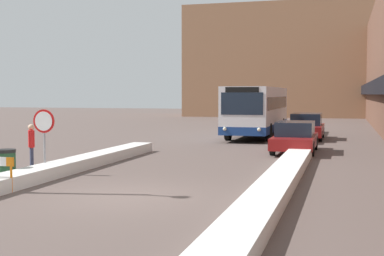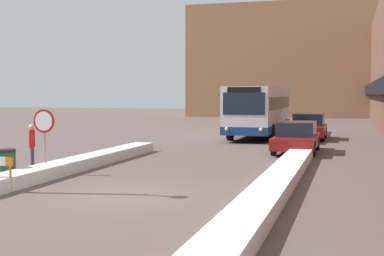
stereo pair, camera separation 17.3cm
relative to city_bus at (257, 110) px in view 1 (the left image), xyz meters
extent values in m
plane|color=brown|center=(-0.15, -20.15, -1.65)|extent=(160.00, 160.00, 0.00)
cube|color=black|center=(7.10, 3.85, 1.40)|extent=(0.50, 60.00, 0.90)
cube|color=#996B4C|center=(-0.15, 31.01, 4.82)|extent=(26.00, 8.00, 12.93)
cube|color=silver|center=(-3.75, -17.84, -1.45)|extent=(0.90, 16.15, 0.39)
cube|color=silver|center=(3.45, -17.36, -1.45)|extent=(0.90, 17.04, 0.39)
cube|color=silver|center=(0.00, 0.01, 0.08)|extent=(2.53, 10.27, 2.60)
cube|color=navy|center=(0.00, 0.01, -0.99)|extent=(2.55, 10.29, 0.45)
cube|color=#192333|center=(0.00, 0.01, 0.44)|extent=(2.56, 9.45, 0.71)
cube|color=#192333|center=(0.00, -5.14, 0.47)|extent=(2.23, 0.03, 1.17)
cube|color=black|center=(0.00, -5.14, 1.20)|extent=(1.77, 0.03, 0.28)
sphere|color=#F2EAC6|center=(-0.91, -5.15, -0.87)|extent=(0.20, 0.20, 0.20)
sphere|color=#F2EAC6|center=(0.91, -5.15, -0.87)|extent=(0.20, 0.20, 0.20)
cylinder|color=black|center=(-1.15, -3.18, -1.14)|extent=(0.28, 1.01, 1.01)
cylinder|color=black|center=(1.15, -3.18, -1.14)|extent=(0.28, 1.01, 1.01)
cylinder|color=black|center=(-1.15, 3.19, -1.14)|extent=(0.28, 1.01, 1.01)
cylinder|color=black|center=(1.15, 3.19, -1.14)|extent=(0.28, 1.01, 1.01)
cube|color=maroon|center=(3.05, -8.48, -1.14)|extent=(1.80, 4.63, 0.50)
cube|color=#192333|center=(3.05, -8.36, -0.58)|extent=(1.59, 2.55, 0.62)
cylinder|color=black|center=(3.87, -9.91, -1.32)|extent=(0.20, 0.65, 0.65)
cylinder|color=black|center=(2.23, -9.91, -1.32)|extent=(0.20, 0.65, 0.65)
cylinder|color=black|center=(3.87, -7.04, -1.32)|extent=(0.20, 0.65, 0.65)
cylinder|color=black|center=(2.23, -7.04, -1.32)|extent=(0.20, 0.65, 0.65)
cube|color=maroon|center=(3.05, -1.12, -1.11)|extent=(1.89, 4.43, 0.58)
cube|color=#192333|center=(3.05, -1.01, -0.49)|extent=(1.66, 2.44, 0.67)
cylinder|color=black|center=(3.92, -2.49, -1.34)|extent=(0.20, 0.61, 0.61)
cylinder|color=black|center=(2.19, -2.49, -1.34)|extent=(0.20, 0.61, 0.61)
cylinder|color=black|center=(3.92, 0.25, -1.34)|extent=(0.20, 0.61, 0.61)
cylinder|color=black|center=(2.19, 0.25, -1.34)|extent=(0.20, 0.61, 0.61)
cylinder|color=gray|center=(-4.16, -17.48, -0.59)|extent=(0.07, 0.07, 2.13)
cylinder|color=red|center=(-4.16, -17.50, 0.10)|extent=(0.76, 0.03, 0.76)
cylinder|color=white|center=(-4.16, -17.52, 0.10)|extent=(0.62, 0.01, 0.62)
cylinder|color=#333851|center=(-5.36, -16.37, -1.26)|extent=(0.12, 0.12, 0.78)
cylinder|color=#333851|center=(-5.20, -16.60, -1.26)|extent=(0.12, 0.12, 0.78)
cube|color=red|center=(-5.28, -16.48, -0.58)|extent=(0.40, 0.46, 0.58)
sphere|color=beige|center=(-5.28, -16.48, -0.18)|extent=(0.21, 0.21, 0.21)
cylinder|color=red|center=(-5.41, -16.31, -0.61)|extent=(0.09, 0.09, 0.55)
cylinder|color=red|center=(-5.16, -16.66, -0.61)|extent=(0.09, 0.09, 0.55)
cylinder|color=#234C2D|center=(-4.65, -18.84, -1.22)|extent=(0.56, 0.56, 0.85)
cylinder|color=black|center=(-4.65, -18.84, -0.75)|extent=(0.59, 0.59, 0.10)
cylinder|color=orange|center=(-3.32, -20.51, -1.30)|extent=(0.06, 0.06, 0.70)
cube|color=white|center=(-3.57, -20.51, -0.83)|extent=(0.22, 0.04, 0.24)
cube|color=orange|center=(-3.35, -20.51, -0.83)|extent=(0.22, 0.04, 0.24)
camera|label=1|loc=(5.16, -32.72, 0.96)|focal=50.00mm
camera|label=2|loc=(5.33, -32.67, 0.96)|focal=50.00mm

